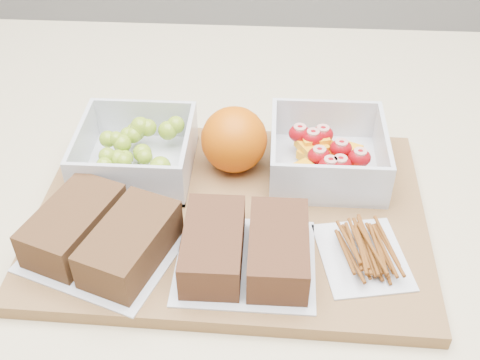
{
  "coord_description": "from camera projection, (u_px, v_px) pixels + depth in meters",
  "views": [
    {
      "loc": [
        0.02,
        -0.51,
        1.37
      ],
      "look_at": [
        -0.01,
        0.01,
        0.93
      ],
      "focal_mm": 45.0,
      "sensor_mm": 36.0,
      "label": 1
    }
  ],
  "objects": [
    {
      "name": "sandwich_bag_left",
      "position": [
        102.0,
        235.0,
        0.6
      ],
      "size": [
        0.18,
        0.17,
        0.04
      ],
      "color": "silver",
      "rests_on": "cutting_board"
    },
    {
      "name": "sandwich_bag_center",
      "position": [
        246.0,
        248.0,
        0.58
      ],
      "size": [
        0.14,
        0.12,
        0.04
      ],
      "color": "silver",
      "rests_on": "cutting_board"
    },
    {
      "name": "fruit_container",
      "position": [
        327.0,
        155.0,
        0.69
      ],
      "size": [
        0.13,
        0.13,
        0.06
      ],
      "color": "silver",
      "rests_on": "cutting_board"
    },
    {
      "name": "grape_container",
      "position": [
        137.0,
        152.0,
        0.7
      ],
      "size": [
        0.13,
        0.13,
        0.05
      ],
      "color": "silver",
      "rests_on": "cutting_board"
    },
    {
      "name": "cutting_board",
      "position": [
        231.0,
        215.0,
        0.66
      ],
      "size": [
        0.43,
        0.31,
        0.02
      ],
      "primitive_type": "cube",
      "rotation": [
        0.0,
        0.0,
        -0.02
      ],
      "color": "brown",
      "rests_on": "counter"
    },
    {
      "name": "pretzel_bag",
      "position": [
        364.0,
        250.0,
        0.6
      ],
      "size": [
        0.1,
        0.11,
        0.02
      ],
      "color": "silver",
      "rests_on": "cutting_board"
    },
    {
      "name": "orange",
      "position": [
        234.0,
        140.0,
        0.69
      ],
      "size": [
        0.08,
        0.08,
        0.08
      ],
      "primitive_type": "sphere",
      "color": "#CA5604",
      "rests_on": "cutting_board"
    }
  ]
}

